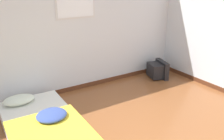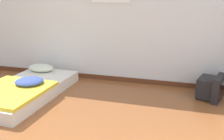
{
  "view_description": "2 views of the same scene",
  "coord_description": "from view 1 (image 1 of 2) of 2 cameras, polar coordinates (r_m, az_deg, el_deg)",
  "views": [
    {
      "loc": [
        -1.57,
        -1.94,
        2.18
      ],
      "look_at": [
        0.76,
        1.72,
        0.59
      ],
      "focal_mm": 40.0,
      "sensor_mm": 36.0,
      "label": 1
    },
    {
      "loc": [
        1.78,
        -2.01,
        1.62
      ],
      "look_at": [
        0.72,
        1.6,
        0.49
      ],
      "focal_mm": 40.0,
      "sensor_mm": 36.0,
      "label": 2
    }
  ],
  "objects": [
    {
      "name": "wall_back",
      "position": [
        4.8,
        -13.0,
        8.97
      ],
      "size": [
        8.07,
        0.08,
        2.6
      ],
      "color": "silver",
      "rests_on": "ground_plane"
    },
    {
      "name": "mattress_bed",
      "position": [
        3.94,
        -15.47,
        -12.08
      ],
      "size": [
        1.08,
        1.97,
        0.34
      ],
      "color": "silver",
      "rests_on": "ground_plane"
    },
    {
      "name": "crt_tv",
      "position": [
        5.89,
        10.42,
        0.04
      ],
      "size": [
        0.48,
        0.55,
        0.39
      ],
      "color": "black",
      "rests_on": "ground_plane"
    }
  ]
}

